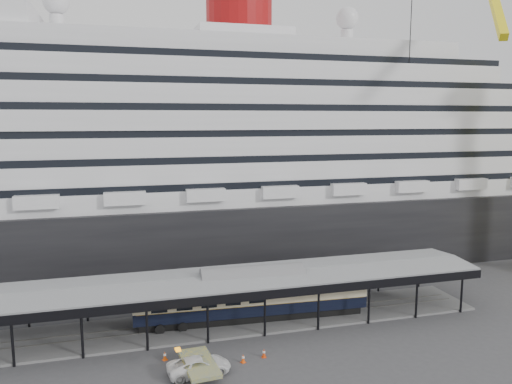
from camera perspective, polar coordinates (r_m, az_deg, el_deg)
The scene contains 8 objects.
ground at distance 50.77m, azimuth -1.95°, elevation -16.90°, with size 200.00×200.00×0.00m, color #3C3C3F.
cruise_ship at distance 77.45m, azimuth -7.64°, elevation 5.86°, with size 130.00×30.00×43.90m.
platform_canopy at distance 54.33m, azimuth -3.25°, elevation -12.45°, with size 56.00×9.18×5.30m.
port_truck at distance 45.38m, azimuth -6.53°, elevation -19.12°, with size 2.51×5.44×1.51m, color white.
pullman_carriage at distance 54.73m, azimuth -0.41°, elevation -11.61°, with size 25.22×4.56×24.62m.
traffic_cone_left at distance 48.23m, azimuth -10.38°, elevation -17.93°, with size 0.56×0.56×0.83m.
traffic_cone_mid at distance 47.12m, azimuth -1.48°, elevation -18.46°, with size 0.54×0.54×0.81m.
traffic_cone_right at distance 47.99m, azimuth 0.91°, elevation -17.92°, with size 0.50×0.50×0.83m.
Camera 1 is at (-10.78, -44.62, 21.69)m, focal length 35.00 mm.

